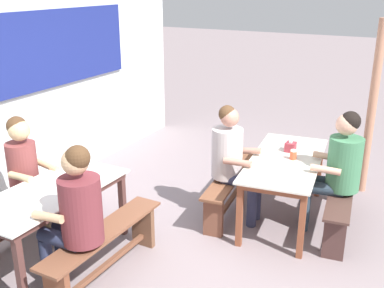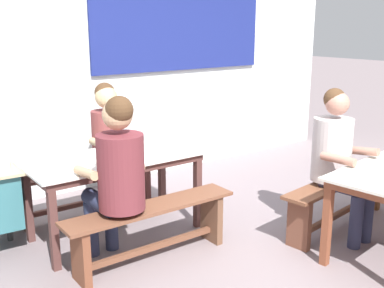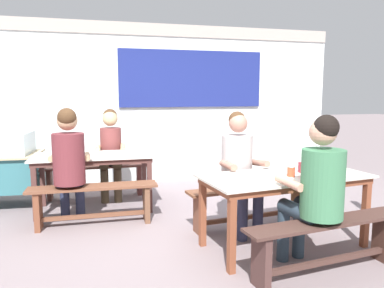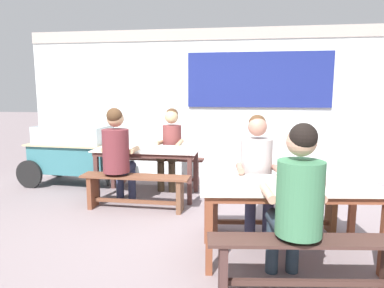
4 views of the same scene
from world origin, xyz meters
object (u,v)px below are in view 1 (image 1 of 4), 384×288
object	(u,v)px
dining_table_far	(51,198)
tissue_box	(290,147)
condiment_jar	(293,155)
bench_near_front	(340,202)
bench_near_back	(231,185)
person_near_front	(338,164)
dining_table_near	(285,165)
person_right_near_table	(232,156)
person_center_facing	(28,169)
bench_far_back	(10,215)
bench_far_front	(105,246)
person_left_back_turned	(75,210)
wooden_support_post	(372,109)

from	to	relation	value
dining_table_far	tissue_box	world-z (taller)	tissue_box
dining_table_far	condiment_jar	bearing A→B (deg)	-44.14
condiment_jar	bench_near_front	bearing A→B (deg)	-84.47
bench_near_back	person_near_front	world-z (taller)	person_near_front
dining_table_near	person_near_front	world-z (taller)	person_near_front
person_right_near_table	person_center_facing	bearing A→B (deg)	127.18
person_near_front	bench_far_back	bearing A→B (deg)	121.81
dining_table_far	person_near_front	size ratio (longest dim) A/B	1.14
tissue_box	condiment_jar	bearing A→B (deg)	-156.69
bench_near_front	person_center_facing	distance (m)	3.32
dining_table_near	tissue_box	size ratio (longest dim) A/B	12.91
dining_table_far	person_near_front	distance (m)	2.89
bench_near_front	bench_near_back	bearing A→B (deg)	96.99
bench_far_front	tissue_box	size ratio (longest dim) A/B	10.90
person_near_front	person_left_back_turned	world-z (taller)	person_left_back_turned
person_near_front	tissue_box	xyz separation A→B (m)	(0.27, 0.58, 0.01)
dining_table_far	person_left_back_turned	bearing A→B (deg)	-115.71
bench_near_back	wooden_support_post	size ratio (longest dim) A/B	0.72
dining_table_far	bench_far_back	world-z (taller)	dining_table_far
person_center_facing	bench_near_back	bearing A→B (deg)	-47.51
bench_far_back	person_left_back_turned	distance (m)	1.28
bench_near_front	tissue_box	size ratio (longest dim) A/B	11.59
bench_far_front	dining_table_far	bearing A→B (deg)	89.19
person_near_front	dining_table_near	bearing A→B (deg)	88.22
person_left_back_turned	condiment_jar	size ratio (longest dim) A/B	12.60
dining_table_near	bench_near_front	bearing A→B (deg)	-83.01
dining_table_far	person_left_back_turned	size ratio (longest dim) A/B	1.13
bench_far_front	bench_near_back	world-z (taller)	same
bench_far_back	person_near_front	bearing A→B (deg)	-58.19
bench_far_front	bench_near_front	size ratio (longest dim) A/B	0.94
tissue_box	person_left_back_turned	bearing A→B (deg)	154.03
person_right_near_table	condiment_jar	distance (m)	0.66
dining_table_near	person_left_back_turned	size ratio (longest dim) A/B	1.27
bench_far_back	person_near_front	size ratio (longest dim) A/B	1.13
person_center_facing	condiment_jar	distance (m)	2.81
dining_table_near	bench_near_back	size ratio (longest dim) A/B	1.10
condiment_jar	bench_far_back	bearing A→B (deg)	127.34
person_near_front	person_center_facing	world-z (taller)	person_near_front
bench_near_front	person_left_back_turned	distance (m)	2.82
person_center_facing	tissue_box	distance (m)	2.87
bench_near_front	person_right_near_table	xyz separation A→B (m)	(-0.34, 1.13, 0.45)
dining_table_near	bench_near_back	distance (m)	0.70
dining_table_far	dining_table_near	size ratio (longest dim) A/B	0.89
bench_far_back	person_center_facing	distance (m)	0.50
bench_far_back	bench_near_front	xyz separation A→B (m)	(1.88, -2.93, -0.01)
dining_table_near	bench_near_back	world-z (taller)	dining_table_near
person_near_front	person_right_near_table	xyz separation A→B (m)	(-0.25, 1.08, -0.02)
tissue_box	wooden_support_post	size ratio (longest dim) A/B	0.06
bench_far_front	person_right_near_table	size ratio (longest dim) A/B	1.10
tissue_box	condiment_jar	distance (m)	0.25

